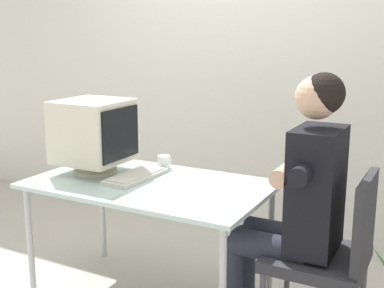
# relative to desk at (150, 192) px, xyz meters

# --- Properties ---
(wall_back) EXTENTS (8.00, 0.10, 3.00)m
(wall_back) POSITION_rel_desk_xyz_m (0.30, 1.40, 0.83)
(wall_back) COLOR silver
(wall_back) RESTS_ON ground_plane
(desk) EXTENTS (1.34, 0.79, 0.72)m
(desk) POSITION_rel_desk_xyz_m (0.00, 0.00, 0.00)
(desk) COLOR #B7B7BC
(desk) RESTS_ON ground_plane
(crt_monitor) EXTENTS (0.40, 0.40, 0.44)m
(crt_monitor) POSITION_rel_desk_xyz_m (-0.40, 0.02, 0.31)
(crt_monitor) COLOR beige
(crt_monitor) RESTS_ON desk
(keyboard) EXTENTS (0.19, 0.43, 0.03)m
(keyboard) POSITION_rel_desk_xyz_m (-0.11, 0.02, 0.07)
(keyboard) COLOR silver
(keyboard) RESTS_ON desk
(office_chair) EXTENTS (0.47, 0.47, 0.90)m
(office_chair) POSITION_rel_desk_xyz_m (1.02, 0.04, -0.16)
(office_chair) COLOR #4C4C51
(office_chair) RESTS_ON ground_plane
(person_seated) EXTENTS (0.68, 0.55, 1.37)m
(person_seated) POSITION_rel_desk_xyz_m (0.84, 0.04, 0.09)
(person_seated) COLOR black
(person_seated) RESTS_ON ground_plane
(desk_mug) EXTENTS (0.08, 0.09, 0.08)m
(desk_mug) POSITION_rel_desk_xyz_m (-0.08, 0.29, 0.10)
(desk_mug) COLOR white
(desk_mug) RESTS_ON desk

